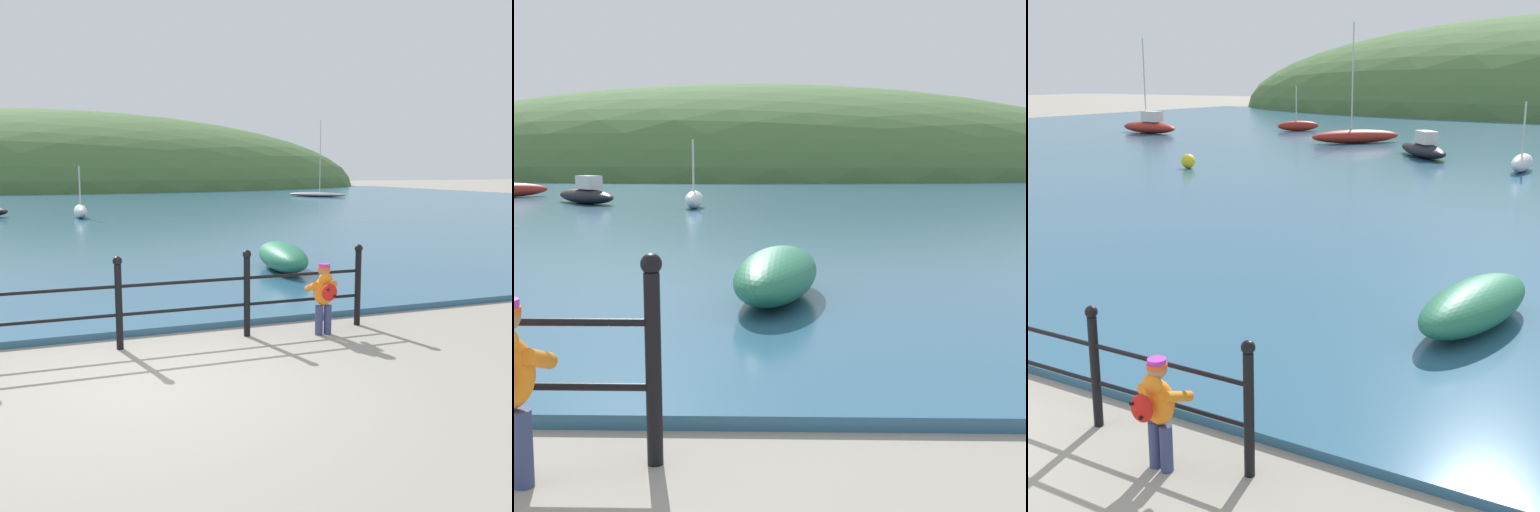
{
  "view_description": "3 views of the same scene",
  "coord_description": "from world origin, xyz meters",
  "views": [
    {
      "loc": [
        -1.22,
        -6.09,
        2.3
      ],
      "look_at": [
        2.49,
        3.87,
        0.75
      ],
      "focal_mm": 42.0,
      "sensor_mm": 36.0,
      "label": 1
    },
    {
      "loc": [
        3.95,
        -2.33,
        1.7
      ],
      "look_at": [
        3.78,
        4.55,
        0.79
      ],
      "focal_mm": 50.0,
      "sensor_mm": 36.0,
      "label": 2
    },
    {
      "loc": [
        6.19,
        -2.95,
        3.26
      ],
      "look_at": [
        2.03,
        4.04,
        1.2
      ],
      "focal_mm": 50.0,
      "sensor_mm": 36.0,
      "label": 3
    }
  ],
  "objects": [
    {
      "name": "water",
      "position": [
        0.0,
        32.0,
        0.05
      ],
      "size": [
        80.0,
        60.0,
        0.1
      ],
      "primitive_type": "cube",
      "color": "#2D5B7A",
      "rests_on": "ground"
    },
    {
      "name": "far_hillside",
      "position": [
        0.0,
        71.93,
        0.0
      ],
      "size": [
        81.76,
        44.97,
        18.56
      ],
      "color": "#476B38",
      "rests_on": "ground"
    },
    {
      "name": "boat_nearest_quay",
      "position": [
        3.83,
        5.84,
        0.4
      ],
      "size": [
        1.24,
        2.7,
        0.6
      ],
      "color": "#287551",
      "rests_on": "water"
    },
    {
      "name": "boat_green_fishing",
      "position": [
        0.76,
        22.03,
        0.41
      ],
      "size": [
        0.57,
        2.18,
        2.34
      ],
      "color": "silver",
      "rests_on": "water"
    },
    {
      "name": "boat_twin_mast",
      "position": [
        -3.7,
        24.65,
        0.44
      ],
      "size": [
        3.48,
        3.82,
        1.06
      ],
      "color": "black",
      "rests_on": "water"
    }
  ]
}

